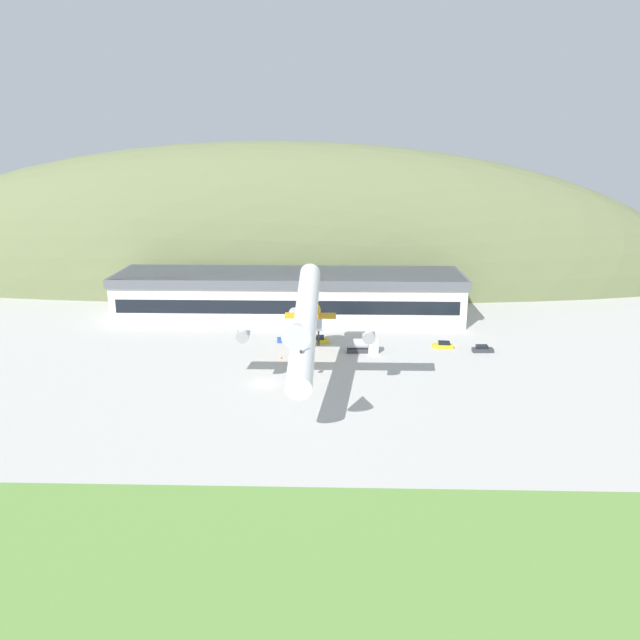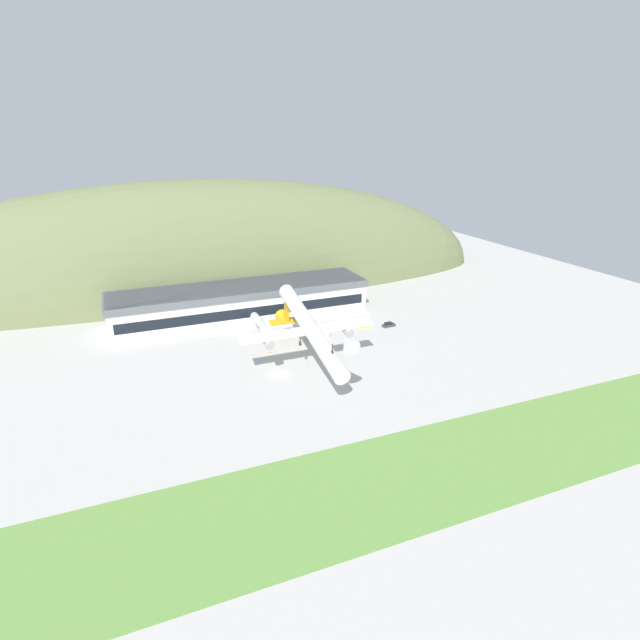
# 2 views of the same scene
# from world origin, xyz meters

# --- Properties ---
(ground_plane) EXTENTS (339.39, 339.39, 0.00)m
(ground_plane) POSITION_xyz_m (0.00, 0.00, 0.00)
(ground_plane) COLOR #B7B5AF
(grass_strip_foreground) EXTENTS (305.45, 27.19, 0.08)m
(grass_strip_foreground) POSITION_xyz_m (0.00, -49.74, 0.04)
(grass_strip_foreground) COLOR #669342
(grass_strip_foreground) RESTS_ON ground_plane
(hill_backdrop) EXTENTS (264.70, 55.26, 87.93)m
(hill_backdrop) POSITION_xyz_m (-7.35, 87.44, 0.00)
(hill_backdrop) COLOR #667047
(hill_backdrop) RESTS_ON ground_plane
(terminal_building) EXTENTS (87.18, 20.68, 11.76)m
(terminal_building) POSITION_xyz_m (1.22, 45.86, 6.66)
(terminal_building) COLOR white
(terminal_building) RESTS_ON ground_plane
(jetway_0) EXTENTS (3.38, 14.80, 5.43)m
(jetway_0) POSITION_xyz_m (3.05, 27.87, 3.99)
(jetway_0) COLOR silver
(jetway_0) RESTS_ON ground_plane
(cargo_airplane) EXTENTS (37.02, 50.28, 15.28)m
(cargo_airplane) POSITION_xyz_m (7.82, -2.58, 12.79)
(cargo_airplane) COLOR silver
(service_car_0) EXTENTS (4.47, 1.84, 1.55)m
(service_car_0) POSITION_xyz_m (44.48, 19.69, 0.64)
(service_car_0) COLOR #333338
(service_car_0) RESTS_ON ground_plane
(service_car_1) EXTENTS (4.53, 2.06, 1.44)m
(service_car_1) POSITION_xyz_m (36.54, 22.37, 0.59)
(service_car_1) COLOR gold
(service_car_1) RESTS_ON ground_plane
(service_car_2) EXTENTS (4.00, 1.89, 1.62)m
(service_car_2) POSITION_xyz_m (9.48, 25.10, 0.67)
(service_car_2) COLOR gold
(service_car_2) RESTS_ON ground_plane
(service_car_3) EXTENTS (4.10, 2.27, 1.64)m
(service_car_3) POSITION_xyz_m (1.94, 25.58, 0.68)
(service_car_3) COLOR #264C99
(service_car_3) RESTS_ON ground_plane
(fuel_truck) EXTENTS (6.76, 2.31, 3.01)m
(fuel_truck) POSITION_xyz_m (18.85, 18.78, 1.47)
(fuel_truck) COLOR silver
(fuel_truck) RESTS_ON ground_plane
(traffic_cone_0) EXTENTS (0.52, 0.52, 0.58)m
(traffic_cone_0) POSITION_xyz_m (1.88, 14.27, 0.28)
(traffic_cone_0) COLOR orange
(traffic_cone_0) RESTS_ON ground_plane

